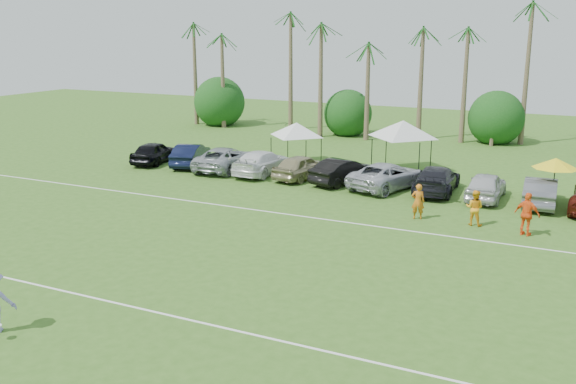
% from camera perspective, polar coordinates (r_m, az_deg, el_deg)
% --- Properties ---
extents(ground, '(120.00, 120.00, 0.00)m').
position_cam_1_polar(ground, '(20.79, -17.32, -11.77)').
color(ground, '#37621D').
rests_on(ground, ground).
extents(field_lines, '(80.00, 12.10, 0.01)m').
position_cam_1_polar(field_lines, '(26.65, -5.58, -5.27)').
color(field_lines, white).
rests_on(field_lines, ground).
extents(palm_tree_0, '(2.40, 2.40, 8.90)m').
position_cam_1_polar(palm_tree_0, '(62.28, -8.84, 12.87)').
color(palm_tree_0, brown).
rests_on(palm_tree_0, ground).
extents(palm_tree_1, '(2.40, 2.40, 9.90)m').
position_cam_1_polar(palm_tree_1, '(59.58, -4.78, 13.76)').
color(palm_tree_1, brown).
rests_on(palm_tree_1, ground).
extents(palm_tree_2, '(2.40, 2.40, 10.90)m').
position_cam_1_polar(palm_tree_2, '(57.21, -0.34, 14.65)').
color(palm_tree_2, brown).
rests_on(palm_tree_2, ground).
extents(palm_tree_3, '(2.40, 2.40, 11.90)m').
position_cam_1_polar(palm_tree_3, '(55.58, 3.51, 15.51)').
color(palm_tree_3, brown).
rests_on(palm_tree_3, ground).
extents(palm_tree_4, '(2.40, 2.40, 8.90)m').
position_cam_1_polar(palm_tree_4, '(54.18, 7.48, 12.71)').
color(palm_tree_4, brown).
rests_on(palm_tree_4, ground).
extents(palm_tree_5, '(2.40, 2.40, 9.90)m').
position_cam_1_polar(palm_tree_5, '(53.03, 11.72, 13.45)').
color(palm_tree_5, brown).
rests_on(palm_tree_5, ground).
extents(palm_tree_6, '(2.40, 2.40, 10.90)m').
position_cam_1_polar(palm_tree_6, '(52.18, 16.16, 14.13)').
color(palm_tree_6, brown).
rests_on(palm_tree_6, ground).
extents(palm_tree_7, '(2.40, 2.40, 11.90)m').
position_cam_1_polar(palm_tree_7, '(51.64, 20.73, 14.73)').
color(palm_tree_7, brown).
rests_on(palm_tree_7, ground).
extents(bush_tree_0, '(4.00, 4.00, 4.00)m').
position_cam_1_polar(bush_tree_0, '(61.88, -5.80, 7.67)').
color(bush_tree_0, brown).
rests_on(bush_tree_0, ground).
extents(bush_tree_1, '(4.00, 4.00, 4.00)m').
position_cam_1_polar(bush_tree_1, '(56.22, 5.67, 7.01)').
color(bush_tree_1, brown).
rests_on(bush_tree_1, ground).
extents(bush_tree_2, '(4.00, 4.00, 4.00)m').
position_cam_1_polar(bush_tree_2, '(53.33, 17.91, 5.99)').
color(bush_tree_2, brown).
rests_on(bush_tree_2, ground).
extents(sideline_player_a, '(0.73, 0.59, 1.73)m').
position_cam_1_polar(sideline_player_a, '(31.35, 11.48, -0.83)').
color(sideline_player_a, '#CD6A16').
rests_on(sideline_player_a, ground).
extents(sideline_player_b, '(0.86, 0.69, 1.68)m').
position_cam_1_polar(sideline_player_b, '(30.99, 16.25, -1.36)').
color(sideline_player_b, '#FAA41B').
rests_on(sideline_player_b, ground).
extents(sideline_player_c, '(1.23, 0.80, 1.95)m').
position_cam_1_polar(sideline_player_c, '(30.14, 20.49, -1.87)').
color(sideline_player_c, '#FF5F1C').
rests_on(sideline_player_c, ground).
extents(canopy_tent_left, '(3.98, 3.98, 3.23)m').
position_cam_1_polar(canopy_tent_left, '(43.37, 0.77, 6.19)').
color(canopy_tent_left, black).
rests_on(canopy_tent_left, ground).
extents(canopy_tent_right, '(4.67, 4.67, 3.78)m').
position_cam_1_polar(canopy_tent_right, '(41.59, 10.21, 6.28)').
color(canopy_tent_right, black).
rests_on(canopy_tent_right, ground).
extents(market_umbrella, '(2.31, 2.31, 2.58)m').
position_cam_1_polar(market_umbrella, '(35.14, 22.70, 2.38)').
color(market_umbrella, black).
rests_on(market_umbrella, ground).
extents(parked_car_0, '(2.48, 4.61, 1.49)m').
position_cam_1_polar(parked_car_0, '(44.55, -11.81, 3.47)').
color(parked_car_0, black).
rests_on(parked_car_0, ground).
extents(parked_car_1, '(2.85, 4.79, 1.49)m').
position_cam_1_polar(parked_car_1, '(43.25, -8.64, 3.29)').
color(parked_car_1, black).
rests_on(parked_car_1, ground).
extents(parked_car_2, '(2.86, 5.53, 1.49)m').
position_cam_1_polar(parked_car_2, '(41.69, -5.61, 2.98)').
color(parked_car_2, '#959AA0').
rests_on(parked_car_2, ground).
extents(parked_car_3, '(2.27, 5.21, 1.49)m').
position_cam_1_polar(parked_car_3, '(40.35, -2.29, 2.65)').
color(parked_car_3, white).
rests_on(parked_car_3, ground).
extents(parked_car_4, '(2.49, 4.61, 1.49)m').
position_cam_1_polar(parked_car_4, '(39.06, 1.19, 2.27)').
color(parked_car_4, '#978E67').
rests_on(parked_car_4, ground).
extents(parked_car_5, '(2.93, 4.79, 1.49)m').
position_cam_1_polar(parked_car_5, '(37.98, 4.91, 1.87)').
color(parked_car_5, black).
rests_on(parked_car_5, ground).
extents(parked_car_6, '(3.98, 5.86, 1.49)m').
position_cam_1_polar(parked_car_6, '(37.09, 8.84, 1.44)').
color(parked_car_6, '#ACAEB7').
rests_on(parked_car_6, ground).
extents(parked_car_7, '(2.39, 5.25, 1.49)m').
position_cam_1_polar(parked_car_7, '(36.72, 13.07, 1.11)').
color(parked_car_7, black).
rests_on(parked_car_7, ground).
extents(parked_car_8, '(1.78, 4.38, 1.49)m').
position_cam_1_polar(parked_car_8, '(35.88, 17.19, 0.53)').
color(parked_car_8, silver).
rests_on(parked_car_8, ground).
extents(parked_car_9, '(1.79, 4.60, 1.49)m').
position_cam_1_polar(parked_car_9, '(35.59, 21.53, 0.05)').
color(parked_car_9, slate).
rests_on(parked_car_9, ground).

